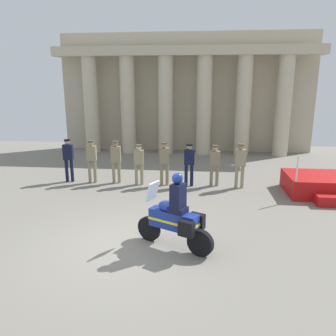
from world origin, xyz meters
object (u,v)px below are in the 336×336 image
(officer_in_row_5, at_px, (189,161))
(officer_in_row_0, at_px, (68,157))
(reviewing_stand, at_px, (329,186))
(officer_in_row_2, at_px, (116,158))
(officer_in_row_6, at_px, (215,162))
(officer_in_row_7, at_px, (240,162))
(officer_in_row_3, at_px, (139,161))
(officer_in_row_1, at_px, (92,158))
(officer_in_row_4, at_px, (164,160))
(motorcycle_with_rider, at_px, (176,218))

(officer_in_row_5, bearing_deg, officer_in_row_0, -8.15)
(reviewing_stand, height_order, officer_in_row_2, officer_in_row_2)
(officer_in_row_6, bearing_deg, officer_in_row_7, 163.39)
(officer_in_row_2, height_order, officer_in_row_3, officer_in_row_2)
(officer_in_row_2, distance_m, officer_in_row_6, 3.89)
(officer_in_row_1, xyz_separation_m, officer_in_row_7, (5.81, -0.13, -0.01))
(officer_in_row_0, bearing_deg, officer_in_row_3, 170.54)
(officer_in_row_2, height_order, officer_in_row_6, officer_in_row_2)
(officer_in_row_0, xyz_separation_m, officer_in_row_7, (6.79, -0.17, -0.02))
(officer_in_row_7, bearing_deg, officer_in_row_1, -7.95)
(officer_in_row_0, distance_m, officer_in_row_3, 2.91)
(officer_in_row_1, xyz_separation_m, officer_in_row_4, (2.92, -0.05, -0.01))
(officer_in_row_6, bearing_deg, officer_in_row_1, -6.25)
(officer_in_row_5, relative_size, officer_in_row_6, 1.04)
(reviewing_stand, bearing_deg, officer_in_row_2, 175.23)
(officer_in_row_1, height_order, officer_in_row_2, officer_in_row_1)
(officer_in_row_2, bearing_deg, officer_in_row_6, 173.01)
(officer_in_row_1, height_order, officer_in_row_7, officer_in_row_1)
(officer_in_row_0, xyz_separation_m, motorcycle_with_rider, (4.76, -5.22, -0.24))
(officer_in_row_0, relative_size, officer_in_row_7, 1.02)
(reviewing_stand, height_order, officer_in_row_3, officer_in_row_3)
(officer_in_row_5, bearing_deg, officer_in_row_3, -6.21)
(officer_in_row_2, height_order, motorcycle_with_rider, motorcycle_with_rider)
(officer_in_row_3, bearing_deg, officer_in_row_2, -15.93)
(motorcycle_with_rider, bearing_deg, officer_in_row_4, -53.97)
(officer_in_row_0, relative_size, officer_in_row_1, 1.01)
(officer_in_row_4, bearing_deg, officer_in_row_7, 171.83)
(officer_in_row_1, relative_size, officer_in_row_2, 1.01)
(officer_in_row_5, distance_m, officer_in_row_7, 1.93)
(officer_in_row_0, bearing_deg, officer_in_row_2, 173.73)
(officer_in_row_0, height_order, officer_in_row_3, officer_in_row_0)
(officer_in_row_1, bearing_deg, officer_in_row_4, 172.26)
(reviewing_stand, relative_size, officer_in_row_4, 1.75)
(officer_in_row_0, bearing_deg, officer_in_row_7, 171.86)
(reviewing_stand, distance_m, officer_in_row_0, 9.97)
(officer_in_row_2, distance_m, officer_in_row_3, 0.97)
(officer_in_row_2, xyz_separation_m, officer_in_row_4, (1.95, -0.11, -0.00))
(officer_in_row_1, relative_size, officer_in_row_4, 1.01)
(officer_in_row_2, xyz_separation_m, officer_in_row_3, (0.95, -0.15, -0.06))
(officer_in_row_3, height_order, officer_in_row_7, officer_in_row_7)
(officer_in_row_0, bearing_deg, reviewing_stand, 169.55)
(officer_in_row_0, xyz_separation_m, officer_in_row_3, (2.91, -0.14, -0.08))
(officer_in_row_2, xyz_separation_m, officer_in_row_7, (4.84, -0.18, 0.00))
(officer_in_row_0, distance_m, officer_in_row_7, 6.79)
(officer_in_row_2, bearing_deg, officer_in_row_4, 170.04)
(officer_in_row_5, bearing_deg, officer_in_row_1, -7.88)
(officer_in_row_3, relative_size, motorcycle_with_rider, 0.83)
(officer_in_row_1, height_order, officer_in_row_5, officer_in_row_1)
(reviewing_stand, relative_size, officer_in_row_0, 1.70)
(officer_in_row_6, relative_size, officer_in_row_7, 0.94)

